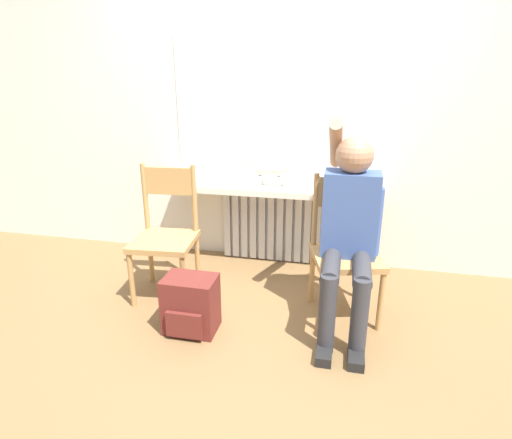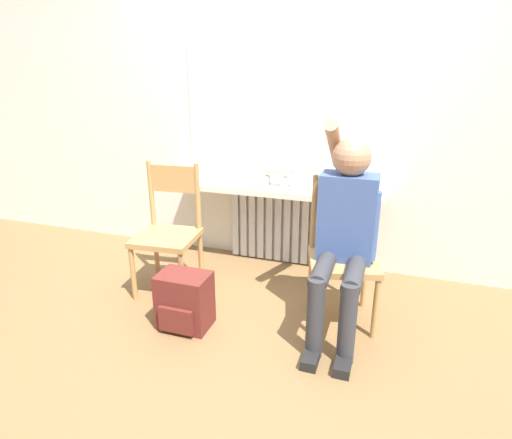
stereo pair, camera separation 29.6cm
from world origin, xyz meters
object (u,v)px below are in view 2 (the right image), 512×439
at_px(backpack, 184,301).
at_px(chair_left, 168,229).
at_px(person, 345,228).
at_px(chair_right, 343,252).
at_px(cat, 281,169).

bearing_deg(backpack, chair_left, 127.87).
bearing_deg(person, chair_right, 95.76).
xyz_separation_m(chair_left, chair_right, (1.26, -0.00, 0.00)).
distance_m(chair_left, person, 1.29).
bearing_deg(chair_left, person, -10.45).
xyz_separation_m(chair_left, backpack, (0.33, -0.43, -0.29)).
relative_size(chair_left, backpack, 2.58).
bearing_deg(chair_right, backpack, -170.05).
relative_size(chair_right, cat, 2.16).
height_order(person, backpack, person).
relative_size(chair_right, person, 0.71).
distance_m(person, backpack, 1.10).
relative_size(person, backpack, 3.60).
bearing_deg(cat, chair_left, -136.62).
relative_size(chair_left, person, 0.71).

